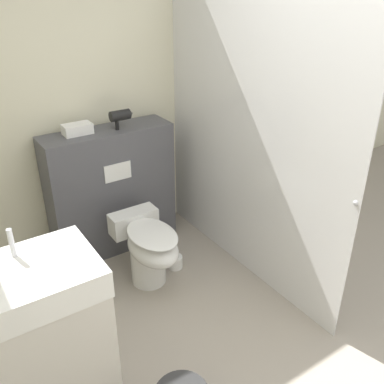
% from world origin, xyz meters
% --- Properties ---
extents(ground_plane, '(12.00, 12.00, 0.00)m').
position_xyz_m(ground_plane, '(0.00, 0.00, 0.00)').
color(ground_plane, '#9E9384').
extents(wall_back, '(8.00, 0.06, 2.50)m').
position_xyz_m(wall_back, '(0.00, 2.10, 1.25)').
color(wall_back, beige).
rests_on(wall_back, ground_plane).
extents(partition_panel, '(1.03, 0.32, 1.06)m').
position_xyz_m(partition_panel, '(-0.27, 1.88, 0.53)').
color(partition_panel, '#4C4C51').
rests_on(partition_panel, ground_plane).
extents(shower_glass, '(0.04, 1.96, 2.06)m').
position_xyz_m(shower_glass, '(0.47, 1.08, 1.03)').
color(shower_glass, silver).
rests_on(shower_glass, ground_plane).
extents(toilet, '(0.37, 0.62, 0.51)m').
position_xyz_m(toilet, '(-0.27, 1.27, 0.31)').
color(toilet, white).
rests_on(toilet, ground_plane).
extents(sink_vanity, '(0.63, 0.45, 1.15)m').
position_xyz_m(sink_vanity, '(-1.25, 0.51, 0.51)').
color(sink_vanity, beige).
rests_on(sink_vanity, ground_plane).
extents(hair_drier, '(0.19, 0.08, 0.15)m').
position_xyz_m(hair_drier, '(-0.15, 1.84, 1.16)').
color(hair_drier, black).
rests_on(hair_drier, partition_panel).
extents(folded_towel, '(0.21, 0.12, 0.08)m').
position_xyz_m(folded_towel, '(-0.48, 1.91, 1.09)').
color(folded_towel, white).
rests_on(folded_towel, partition_panel).
extents(spare_toilet_roll, '(0.12, 0.12, 0.10)m').
position_xyz_m(spare_toilet_roll, '(-0.01, 1.31, 0.05)').
color(spare_toilet_roll, white).
rests_on(spare_toilet_roll, ground_plane).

